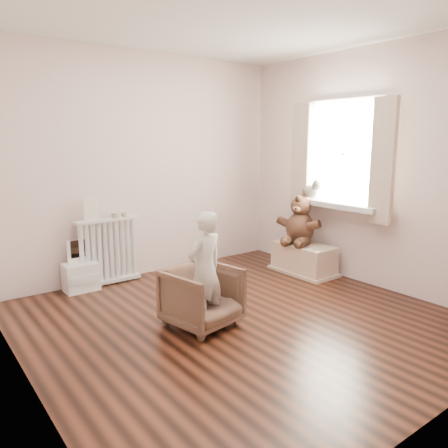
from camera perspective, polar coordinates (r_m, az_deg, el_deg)
floor at (r=4.08m, az=2.16°, el=-12.34°), size 3.60×3.60×0.01m
ceiling at (r=3.87m, az=2.47°, el=25.74°), size 3.60×3.60×0.01m
back_wall at (r=5.27m, az=-10.26°, el=7.43°), size 3.60×0.02×2.60m
left_wall at (r=2.97m, az=-25.77°, el=3.78°), size 0.02×3.60×2.60m
right_wall at (r=5.09m, az=18.35°, el=6.91°), size 0.02×3.60×2.60m
window at (r=5.22m, az=15.48°, el=8.82°), size 0.03×0.90×1.10m
window_sill at (r=5.20m, az=14.54°, el=2.44°), size 0.22×1.10×0.06m
curtain_left at (r=4.81m, az=20.04°, el=7.67°), size 0.06×0.26×1.30m
curtain_right at (r=5.51m, az=10.01°, el=8.53°), size 0.06×0.26×1.30m
radiator at (r=5.08m, az=-14.87°, el=-3.32°), size 0.71×0.13×0.75m
paper_doll at (r=4.92m, az=-17.02°, el=1.94°), size 0.16×0.01×0.26m
tin_a at (r=5.04m, az=-13.94°, el=1.13°), size 0.10×0.10×0.06m
tin_b at (r=5.08m, az=-12.78°, el=1.21°), size 0.09×0.09×0.05m
toy_vanity at (r=4.97m, az=-18.28°, el=-5.20°), size 0.35×0.25×0.55m
armchair at (r=3.87m, az=-2.88°, el=-9.49°), size 0.66×0.67×0.53m
child at (r=3.74m, az=-2.49°, el=-5.95°), size 0.41×0.31×1.01m
toy_bench at (r=5.45m, az=10.40°, el=-4.22°), size 0.40×0.75×0.35m
teddy_bear at (r=5.39m, az=9.96°, el=0.76°), size 0.58×0.52×0.59m
plush_cat at (r=5.44m, az=11.25°, el=4.32°), size 0.26×0.33×0.24m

